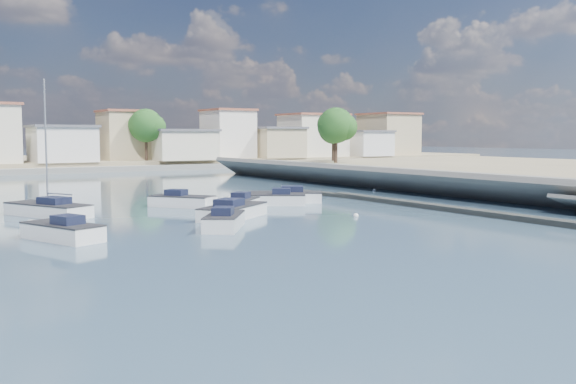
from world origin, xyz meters
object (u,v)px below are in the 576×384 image
object	(u,v)px
motorboat_b	(225,222)
motorboat_c	(281,198)
motorboat_d	(238,206)
motorboat_a	(59,232)
motorboat_f	(272,200)
sailboat	(45,210)
motorboat_h	(235,212)
motorboat_g	(185,202)

from	to	relation	value
motorboat_b	motorboat_c	world-z (taller)	same
motorboat_d	motorboat_a	bearing A→B (deg)	-155.57
motorboat_f	sailboat	bearing A→B (deg)	171.95
motorboat_a	motorboat_h	size ratio (longest dim) A/B	0.87
sailboat	motorboat_g	bearing A→B (deg)	-0.08
motorboat_c	motorboat_g	world-z (taller)	same
motorboat_b	sailboat	xyz separation A→B (m)	(-7.40, 11.24, 0.03)
motorboat_h	motorboat_f	bearing A→B (deg)	41.71
motorboat_b	motorboat_g	distance (m)	11.46
motorboat_d	motorboat_g	xyz separation A→B (m)	(-2.02, 4.41, 0.00)
motorboat_c	motorboat_f	distance (m)	2.11
motorboat_f	sailboat	distance (m)	15.95
motorboat_d	motorboat_f	size ratio (longest dim) A/B	0.90
motorboat_a	motorboat_b	distance (m)	8.82
motorboat_b	motorboat_d	xyz separation A→B (m)	(4.34, 6.81, -0.00)
motorboat_c	motorboat_b	bearing A→B (deg)	-133.95
motorboat_c	motorboat_h	world-z (taller)	same
motorboat_g	sailboat	world-z (taller)	sailboat
motorboat_f	motorboat_g	xyz separation A→B (m)	(-6.07, 2.22, 0.00)
motorboat_b	motorboat_d	bearing A→B (deg)	57.49
motorboat_c	motorboat_d	world-z (taller)	same
motorboat_a	motorboat_d	distance (m)	14.41
motorboat_b	sailboat	bearing A→B (deg)	123.36
motorboat_b	motorboat_h	size ratio (longest dim) A/B	0.77
motorboat_c	motorboat_g	xyz separation A→B (m)	(-7.68, 0.85, 0.00)
motorboat_b	motorboat_c	distance (m)	14.41
motorboat_h	motorboat_a	bearing A→B (deg)	-165.10
motorboat_c	sailboat	world-z (taller)	sailboat
motorboat_c	motorboat_h	bearing A→B (deg)	-138.54
motorboat_b	motorboat_g	world-z (taller)	same
motorboat_c	motorboat_d	bearing A→B (deg)	-147.80
motorboat_b	sailboat	distance (m)	13.45
motorboat_f	motorboat_a	bearing A→B (deg)	-154.61
motorboat_a	motorboat_b	bearing A→B (deg)	-5.51
motorboat_d	sailboat	world-z (taller)	sailboat
motorboat_a	motorboat_d	world-z (taller)	same
motorboat_c	sailboat	distance (m)	17.42
motorboat_b	motorboat_f	size ratio (longest dim) A/B	0.96
motorboat_c	motorboat_g	size ratio (longest dim) A/B	1.23
motorboat_b	motorboat_f	world-z (taller)	same
motorboat_h	motorboat_b	bearing A→B (deg)	-124.41
motorboat_h	sailboat	xyz separation A→B (m)	(-10.07, 7.34, 0.03)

